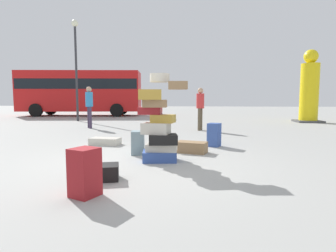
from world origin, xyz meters
TOP-DOWN VIEW (x-y plane):
  - ground_plane at (0.00, 0.00)m, footprint 80.00×80.00m
  - suitcase_tower at (0.34, 0.23)m, footprint 0.98×0.61m
  - suitcase_slate_left_side at (-0.22, 0.84)m, footprint 0.32×0.37m
  - suitcase_cream_right_side at (-1.39, 2.02)m, footprint 0.82×0.50m
  - suitcase_navy_white_trunk at (1.50, 2.08)m, footprint 0.38×0.39m
  - suitcase_maroon_behind_tower at (-0.30, -1.83)m, footprint 0.40×0.41m
  - suitcase_black_upright_blue at (-0.34, -1.12)m, footprint 0.59×0.49m
  - suitcase_brown_foreground_far at (0.94, 1.17)m, footprint 0.76×0.55m
  - person_bearded_onlooker at (1.14, 5.73)m, footprint 0.30×0.33m
  - person_tourist_with_camera at (-3.43, 5.99)m, footprint 0.30×0.30m
  - yellow_dummy_statue at (6.79, 10.20)m, footprint 1.28×1.28m
  - parked_bus at (-7.39, 14.22)m, footprint 8.69×3.61m
  - lamp_post at (-5.58, 9.57)m, footprint 0.36×0.36m

SIDE VIEW (x-z plane):
  - ground_plane at x=0.00m, z-range 0.00..0.00m
  - suitcase_cream_right_side at x=-1.39m, z-range 0.00..0.18m
  - suitcase_black_upright_blue at x=-0.34m, z-range 0.00..0.23m
  - suitcase_brown_foreground_far at x=0.94m, z-range 0.00..0.25m
  - suitcase_slate_left_side at x=-0.22m, z-range 0.00..0.52m
  - suitcase_navy_white_trunk at x=1.50m, z-range 0.00..0.60m
  - suitcase_maroon_behind_tower at x=-0.30m, z-range 0.00..0.61m
  - suitcase_tower at x=0.34m, z-range -0.16..1.55m
  - person_bearded_onlooker at x=1.14m, z-range 0.16..1.81m
  - person_tourist_with_camera at x=-3.43m, z-range 0.17..1.90m
  - yellow_dummy_statue at x=6.79m, z-range -0.21..3.54m
  - parked_bus at x=-7.39m, z-range 0.26..3.41m
  - lamp_post at x=-5.58m, z-range 0.89..6.32m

